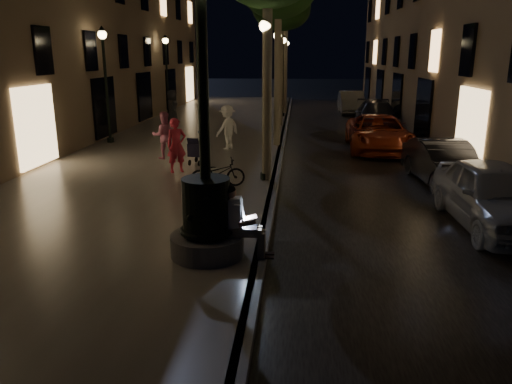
# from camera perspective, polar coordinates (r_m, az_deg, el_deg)

# --- Properties ---
(ground) EXTENTS (120.00, 120.00, 0.00)m
(ground) POSITION_cam_1_polar(r_m,az_deg,el_deg) (22.12, 3.01, 5.36)
(ground) COLOR black
(ground) RESTS_ON ground
(cobble_lane) EXTENTS (6.00, 45.00, 0.02)m
(cobble_lane) POSITION_cam_1_polar(r_m,az_deg,el_deg) (22.23, 10.80, 5.18)
(cobble_lane) COLOR black
(cobble_lane) RESTS_ON ground
(promenade) EXTENTS (8.00, 45.00, 0.20)m
(promenade) POSITION_cam_1_polar(r_m,az_deg,el_deg) (22.58, -7.23, 5.72)
(promenade) COLOR slate
(promenade) RESTS_ON ground
(curb_strip) EXTENTS (0.25, 45.00, 0.20)m
(curb_strip) POSITION_cam_1_polar(r_m,az_deg,el_deg) (22.10, 3.02, 5.61)
(curb_strip) COLOR #59595B
(curb_strip) RESTS_ON ground
(fountain_lamppost) EXTENTS (1.40, 1.40, 5.21)m
(fountain_lamppost) POSITION_cam_1_polar(r_m,az_deg,el_deg) (9.32, -5.71, -1.35)
(fountain_lamppost) COLOR #59595B
(fountain_lamppost) RESTS_ON promenade
(seated_man_laptop) EXTENTS (1.02, 0.35, 1.39)m
(seated_man_laptop) POSITION_cam_1_polar(r_m,az_deg,el_deg) (9.32, -1.94, -3.10)
(seated_man_laptop) COLOR gray
(seated_man_laptop) RESTS_ON promenade
(tree_third) EXTENTS (3.00, 3.00, 7.20)m
(tree_third) POSITION_cam_1_polar(r_m,az_deg,el_deg) (26.87, 2.91, 20.29)
(tree_third) COLOR #6B604C
(tree_third) RESTS_ON promenade
(tree_far) EXTENTS (3.00, 3.00, 7.50)m
(tree_far) POSITION_cam_1_polar(r_m,az_deg,el_deg) (32.87, 3.45, 19.93)
(tree_far) COLOR #6B604C
(tree_far) RESTS_ON promenade
(lamp_curb_a) EXTENTS (0.36, 0.36, 4.81)m
(lamp_curb_a) POSITION_cam_1_polar(r_m,az_deg,el_deg) (14.81, 1.08, 12.95)
(lamp_curb_a) COLOR black
(lamp_curb_a) RESTS_ON promenade
(lamp_curb_b) EXTENTS (0.36, 0.36, 4.81)m
(lamp_curb_b) POSITION_cam_1_polar(r_m,az_deg,el_deg) (22.79, 2.44, 13.85)
(lamp_curb_b) COLOR black
(lamp_curb_b) RESTS_ON promenade
(lamp_curb_c) EXTENTS (0.36, 0.36, 4.81)m
(lamp_curb_c) POSITION_cam_1_polar(r_m,az_deg,el_deg) (30.79, 3.10, 14.28)
(lamp_curb_c) COLOR black
(lamp_curb_c) RESTS_ON promenade
(lamp_curb_d) EXTENTS (0.36, 0.36, 4.81)m
(lamp_curb_d) POSITION_cam_1_polar(r_m,az_deg,el_deg) (38.78, 3.48, 14.53)
(lamp_curb_d) COLOR black
(lamp_curb_d) RESTS_ON promenade
(lamp_left_b) EXTENTS (0.36, 0.36, 4.81)m
(lamp_left_b) POSITION_cam_1_polar(r_m,az_deg,el_deg) (22.29, -16.88, 13.18)
(lamp_left_b) COLOR black
(lamp_left_b) RESTS_ON promenade
(lamp_left_c) EXTENTS (0.36, 0.36, 4.81)m
(lamp_left_c) POSITION_cam_1_polar(r_m,az_deg,el_deg) (31.81, -10.20, 14.11)
(lamp_left_c) COLOR black
(lamp_left_c) RESTS_ON promenade
(stroller) EXTENTS (0.57, 1.06, 1.07)m
(stroller) POSITION_cam_1_polar(r_m,az_deg,el_deg) (17.35, -6.74, 4.90)
(stroller) COLOR black
(stroller) RESTS_ON promenade
(car_front) EXTENTS (1.94, 4.55, 1.53)m
(car_front) POSITION_cam_1_polar(r_m,az_deg,el_deg) (12.70, 25.54, -0.32)
(car_front) COLOR #A7ABAF
(car_front) RESTS_ON ground
(car_second) EXTENTS (1.81, 4.23, 1.35)m
(car_second) POSITION_cam_1_polar(r_m,az_deg,el_deg) (16.28, 20.69, 3.09)
(car_second) COLOR black
(car_second) RESTS_ON ground
(car_third) EXTENTS (2.57, 5.32, 1.46)m
(car_third) POSITION_cam_1_polar(r_m,az_deg,el_deg) (21.33, 13.83, 6.54)
(car_third) COLOR #992E13
(car_third) RESTS_ON ground
(car_rear) EXTENTS (2.30, 5.15, 1.47)m
(car_rear) POSITION_cam_1_polar(r_m,az_deg,el_deg) (27.40, 13.61, 8.47)
(car_rear) COLOR #2C2C31
(car_rear) RESTS_ON ground
(car_fifth) EXTENTS (1.56, 4.44, 1.46)m
(car_fifth) POSITION_cam_1_polar(r_m,az_deg,el_deg) (34.75, 10.83, 10.04)
(car_fifth) COLOR #999994
(car_fifth) RESTS_ON ground
(pedestrian_red) EXTENTS (0.76, 0.68, 1.74)m
(pedestrian_red) POSITION_cam_1_polar(r_m,az_deg,el_deg) (16.21, -9.07, 5.28)
(pedestrian_red) COLOR red
(pedestrian_red) RESTS_ON promenade
(pedestrian_pink) EXTENTS (1.01, 0.91, 1.71)m
(pedestrian_pink) POSITION_cam_1_polar(r_m,az_deg,el_deg) (18.44, -10.49, 6.39)
(pedestrian_pink) COLOR #C86A8A
(pedestrian_pink) RESTS_ON promenade
(pedestrian_white) EXTENTS (1.19, 1.28, 1.74)m
(pedestrian_white) POSITION_cam_1_polar(r_m,az_deg,el_deg) (20.07, -3.30, 7.40)
(pedestrian_white) COLOR white
(pedestrian_white) RESTS_ON promenade
(pedestrian_blue) EXTENTS (0.73, 1.12, 1.76)m
(pedestrian_blue) POSITION_cam_1_polar(r_m,az_deg,el_deg) (24.28, -6.19, 8.78)
(pedestrian_blue) COLOR navy
(pedestrian_blue) RESTS_ON promenade
(pedestrian_dark) EXTENTS (0.89, 1.07, 1.87)m
(pedestrian_dark) POSITION_cam_1_polar(r_m,az_deg,el_deg) (27.07, -9.55, 9.46)
(pedestrian_dark) COLOR #2E2E32
(pedestrian_dark) RESTS_ON promenade
(bicycle) EXTENTS (1.67, 0.97, 0.83)m
(bicycle) POSITION_cam_1_polar(r_m,az_deg,el_deg) (14.31, -4.41, 2.20)
(bicycle) COLOR black
(bicycle) RESTS_ON promenade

